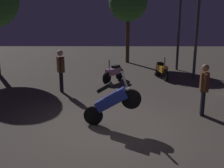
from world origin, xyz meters
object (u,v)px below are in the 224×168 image
object	(u,v)px
motorcycle_orange_parked_right	(162,70)
streetlamp_near	(199,7)
motorcycle_blue_foreground	(112,102)
streetlamp_far	(180,12)
motorcycle_pink_parked_left	(113,73)
person_bystander_far	(204,85)
person_rider_beside	(61,67)

from	to	relation	value
motorcycle_orange_parked_right	streetlamp_near	bearing A→B (deg)	77.91
motorcycle_blue_foreground	streetlamp_far	xyz separation A→B (m)	(3.68, 8.25, 2.48)
motorcycle_pink_parked_left	motorcycle_blue_foreground	bearing A→B (deg)	32.53
motorcycle_pink_parked_left	streetlamp_near	size ratio (longest dim) A/B	0.26
motorcycle_orange_parked_right	streetlamp_near	xyz separation A→B (m)	(1.58, -0.07, 3.00)
motorcycle_blue_foreground	motorcycle_orange_parked_right	bearing A→B (deg)	80.72
motorcycle_pink_parked_left	person_bystander_far	distance (m)	5.27
motorcycle_blue_foreground	streetlamp_near	bearing A→B (deg)	68.81
streetlamp_near	streetlamp_far	size ratio (longest dim) A/B	1.08
motorcycle_orange_parked_right	motorcycle_blue_foreground	bearing A→B (deg)	-31.34
motorcycle_pink_parked_left	streetlamp_near	bearing A→B (deg)	132.40
motorcycle_blue_foreground	streetlamp_near	distance (m)	7.70
motorcycle_blue_foreground	person_bystander_far	distance (m)	3.02
streetlamp_near	motorcycle_pink_parked_left	bearing A→B (deg)	-170.62
motorcycle_orange_parked_right	person_rider_beside	world-z (taller)	person_rider_beside
motorcycle_pink_parked_left	streetlamp_far	world-z (taller)	streetlamp_far
motorcycle_blue_foreground	person_bystander_far	size ratio (longest dim) A/B	0.99
streetlamp_near	person_rider_beside	bearing A→B (deg)	-158.24
person_rider_beside	person_bystander_far	xyz separation A→B (m)	(4.96, -2.64, -0.06)
motorcycle_blue_foreground	person_bystander_far	xyz separation A→B (m)	(2.87, 0.92, 0.24)
motorcycle_blue_foreground	person_bystander_far	bearing A→B (deg)	30.41
motorcycle_pink_parked_left	motorcycle_orange_parked_right	bearing A→B (deg)	139.96
motorcycle_pink_parked_left	motorcycle_orange_parked_right	size ratio (longest dim) A/B	0.87
motorcycle_orange_parked_right	person_bystander_far	xyz separation A→B (m)	(0.43, -5.14, 0.54)
motorcycle_blue_foreground	streetlamp_near	xyz separation A→B (m)	(4.01, 5.99, 2.69)
motorcycle_blue_foreground	streetlamp_near	size ratio (longest dim) A/B	0.30
motorcycle_pink_parked_left	streetlamp_near	distance (m)	5.02
person_rider_beside	person_bystander_far	world-z (taller)	person_rider_beside
person_rider_beside	person_bystander_far	size ratio (longest dim) A/B	1.05
motorcycle_blue_foreground	motorcycle_orange_parked_right	distance (m)	6.54
motorcycle_orange_parked_right	person_rider_beside	size ratio (longest dim) A/B	0.95
person_rider_beside	streetlamp_far	world-z (taller)	streetlamp_far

